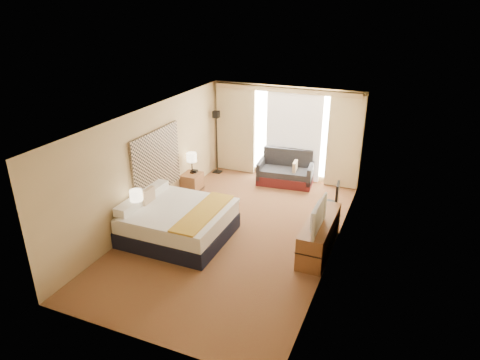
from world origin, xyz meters
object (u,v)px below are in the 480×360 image
at_px(lamp_left, 136,196).
at_px(nightstand_left, 135,227).
at_px(lamp_right, 192,158).
at_px(media_dresser, 319,235).
at_px(television, 314,215).
at_px(bed, 178,222).
at_px(floor_lamp, 216,130).
at_px(loveseat, 286,173).
at_px(nightstand_right, 192,184).
at_px(desk_chair, 330,206).

bearing_deg(lamp_left, nightstand_left, -121.82).
bearing_deg(lamp_left, lamp_right, 91.29).
distance_m(media_dresser, television, 0.75).
relative_size(lamp_left, lamp_right, 1.01).
xyz_separation_m(media_dresser, television, (-0.05, -0.40, 0.64)).
distance_m(bed, floor_lamp, 3.90).
xyz_separation_m(bed, loveseat, (1.26, 3.69, -0.06)).
relative_size(loveseat, lamp_right, 2.82).
height_order(nightstand_right, media_dresser, media_dresser).
xyz_separation_m(nightstand_left, loveseat, (2.07, 4.09, 0.03)).
distance_m(media_dresser, lamp_right, 4.05).
height_order(bed, lamp_left, lamp_left).
xyz_separation_m(nightstand_right, lamp_left, (0.05, -2.43, 0.71)).
bearing_deg(nightstand_left, television, 10.05).
xyz_separation_m(nightstand_right, television, (3.65, -1.85, 0.71)).
relative_size(floor_lamp, desk_chair, 1.80).
distance_m(nightstand_left, television, 3.77).
relative_size(nightstand_right, television, 0.55).
bearing_deg(television, desk_chair, -1.09).
height_order(media_dresser, television, television).
bearing_deg(nightstand_right, lamp_left, -88.91).
bearing_deg(media_dresser, nightstand_left, -164.16).
distance_m(lamp_right, television, 4.13).
relative_size(nightstand_right, floor_lamp, 0.30).
height_order(bed, floor_lamp, floor_lamp).
bearing_deg(floor_lamp, bed, -77.19).
distance_m(nightstand_right, loveseat, 2.61).
height_order(nightstand_right, floor_lamp, floor_lamp).
distance_m(loveseat, desk_chair, 2.48).
relative_size(media_dresser, bed, 0.87).
bearing_deg(nightstand_left, nightstand_right, 90.00).
bearing_deg(loveseat, desk_chair, -55.34).
height_order(nightstand_left, floor_lamp, floor_lamp).
bearing_deg(loveseat, nightstand_right, -148.31).
relative_size(nightstand_right, lamp_right, 1.00).
height_order(nightstand_right, lamp_left, lamp_left).
xyz_separation_m(bed, desk_chair, (2.87, 1.82, 0.09)).
bearing_deg(desk_chair, media_dresser, -94.36).
bearing_deg(desk_chair, television, -96.51).
xyz_separation_m(nightstand_right, loveseat, (2.07, 1.59, 0.03)).
distance_m(bed, television, 2.92).
bearing_deg(nightstand_right, floor_lamp, 91.08).
xyz_separation_m(nightstand_right, floor_lamp, (-0.03, 1.59, 1.03)).
height_order(media_dresser, floor_lamp, floor_lamp).
xyz_separation_m(lamp_left, lamp_right, (-0.06, 2.48, -0.00)).
distance_m(nightstand_right, floor_lamp, 1.89).
xyz_separation_m(floor_lamp, lamp_left, (0.08, -4.01, -0.32)).
relative_size(floor_lamp, television, 1.86).
bearing_deg(television, bed, 94.78).
bearing_deg(television, nightstand_left, 99.86).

